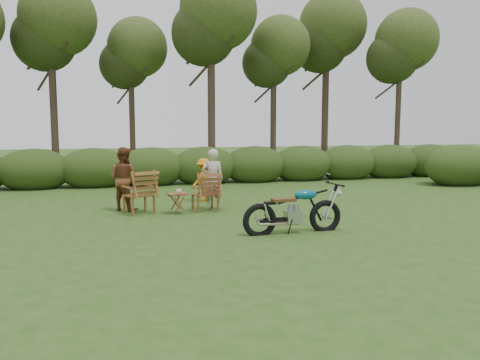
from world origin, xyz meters
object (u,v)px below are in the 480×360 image
object	(u,v)px
adult_a	(213,208)
child	(204,201)
lawn_chair_left	(139,213)
adult_b	(125,210)
motorcycle	(293,233)
lawn_chair_right	(205,210)
side_table	(177,203)
cup	(179,191)

from	to	relation	value
adult_a	child	distance (m)	1.28
child	adult_a	bearing A→B (deg)	58.40
lawn_chair_left	adult_a	size ratio (longest dim) A/B	0.68
adult_b	child	bearing A→B (deg)	-118.11
motorcycle	lawn_chair_right	xyz separation A→B (m)	(-1.21, 2.99, 0.00)
motorcycle	side_table	distance (m)	3.38
child	side_table	bearing A→B (deg)	28.93
motorcycle	adult_a	distance (m)	3.33
cup	adult_a	distance (m)	1.19
motorcycle	adult_a	bearing A→B (deg)	105.17
adult_a	adult_b	distance (m)	2.26
cup	adult_a	xyz separation A→B (m)	(0.95, 0.46, -0.55)
motorcycle	child	bearing A→B (deg)	100.32
lawn_chair_left	child	xyz separation A→B (m)	(1.91, 1.42, 0.00)
cup	child	bearing A→B (deg)	61.01
side_table	adult_a	size ratio (longest dim) A/B	0.32
cup	lawn_chair_left	bearing A→B (deg)	161.03
motorcycle	child	distance (m)	4.57
motorcycle	child	world-z (taller)	child
lawn_chair_right	adult_a	size ratio (longest dim) A/B	0.63
adult_b	adult_a	bearing A→B (deg)	-149.55
cup	adult_b	bearing A→B (deg)	147.34
motorcycle	lawn_chair_right	world-z (taller)	motorcycle
lawn_chair_right	lawn_chair_left	world-z (taller)	lawn_chair_left
motorcycle	child	xyz separation A→B (m)	(-0.96, 4.47, 0.00)
child	lawn_chair_left	bearing A→B (deg)	5.58
cup	adult_a	world-z (taller)	adult_a
lawn_chair_left	adult_a	world-z (taller)	adult_a
side_table	cup	size ratio (longest dim) A/B	3.63
lawn_chair_right	adult_b	distance (m)	2.07
lawn_chair_right	lawn_chair_left	xyz separation A→B (m)	(-1.66, 0.06, 0.00)
adult_a	motorcycle	bearing A→B (deg)	109.65
side_table	cup	xyz separation A→B (m)	(0.03, -0.02, 0.30)
adult_b	cup	bearing A→B (deg)	-173.01
side_table	cup	world-z (taller)	cup
cup	adult_b	size ratio (longest dim) A/B	0.08
side_table	lawn_chair_right	bearing A→B (deg)	18.35
motorcycle	adult_b	distance (m)	4.78
motorcycle	adult_b	size ratio (longest dim) A/B	1.24
lawn_chair_left	side_table	xyz separation A→B (m)	(0.91, -0.31, 0.25)
motorcycle	cup	world-z (taller)	cup
cup	side_table	bearing A→B (deg)	153.64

